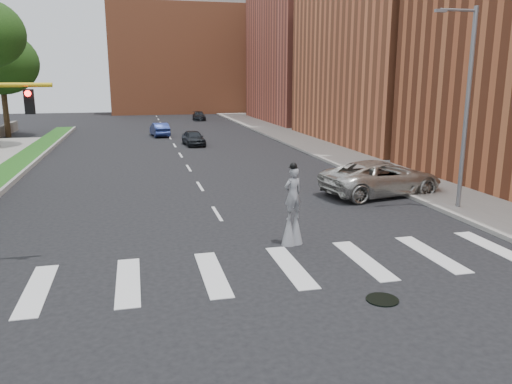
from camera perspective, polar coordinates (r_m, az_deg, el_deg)
The scene contains 15 objects.
ground_plane at distance 15.25m, azimuth 0.43°, elevation -10.29°, with size 160.00×160.00×0.00m, color black.
grass_median at distance 35.05m, azimuth -26.75°, elevation 1.87°, with size 2.00×60.00×0.25m, color #1B4F16.
median_curb at distance 34.82m, azimuth -25.07°, elevation 2.00°, with size 0.20×60.00×0.28m, color gray.
sidewalk_right at distance 42.16m, azimuth 8.74°, elevation 4.71°, with size 5.00×90.00×0.18m, color gray.
manhole at distance 14.54m, azimuth 14.24°, elevation -11.83°, with size 0.90×0.90×0.04m, color black.
building_mid at distance 50.81m, azimuth 17.51°, elevation 19.14°, with size 16.00×22.00×24.00m, color #C5663E.
building_far at distance 72.32m, azimuth 7.27°, elevation 16.00°, with size 16.00×22.00×20.00m, color #B75743.
building_backdrop at distance 92.13m, azimuth -8.00°, elevation 14.67°, with size 26.00×14.00×18.00m, color #C5663E.
streetlight at distance 24.29m, azimuth 22.82°, elevation 9.31°, with size 2.05×0.20×9.00m.
stilt_performer at distance 18.24m, azimuth 4.20°, elevation -2.19°, with size 0.83×0.64×3.06m.
suv_crossing at distance 26.91m, azimuth 14.14°, elevation 1.59°, with size 2.99×6.48×1.80m, color #BCB9B1.
car_near at distance 45.79m, azimuth -7.15°, elevation 6.15°, with size 1.62×4.02×1.37m, color black.
car_mid at distance 53.65m, azimuth -10.95°, elevation 7.04°, with size 1.52×4.35×1.43m, color navy.
car_far at distance 73.21m, azimuth -6.53°, elevation 8.61°, with size 1.68×4.14×1.20m, color black.
tree_5 at distance 57.57m, azimuth -27.18°, elevation 12.97°, with size 7.38×7.38×10.59m.
Camera 1 is at (-3.41, -13.59, 6.01)m, focal length 35.00 mm.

